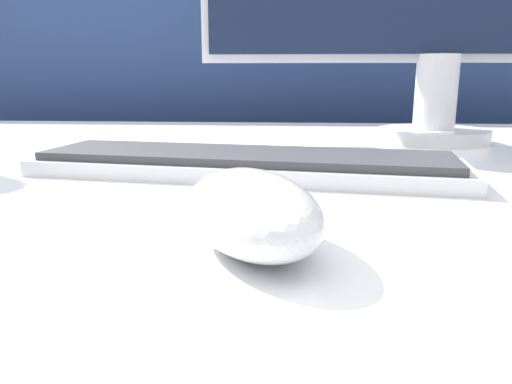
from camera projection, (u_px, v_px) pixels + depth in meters
partition_panel at (280, 206)px, 1.23m from camera, size 5.00×0.03×1.04m
computer_mouse_near at (251, 211)px, 0.29m from camera, size 0.11×0.14×0.05m
keyboard at (245, 164)px, 0.50m from camera, size 0.44×0.17×0.02m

